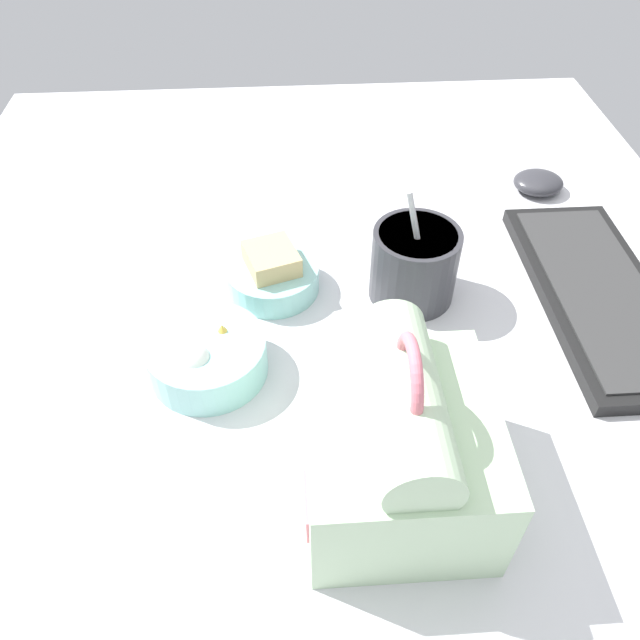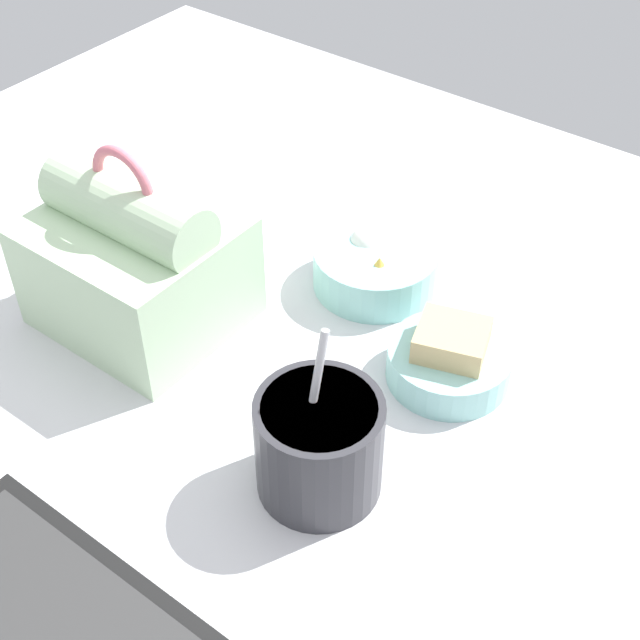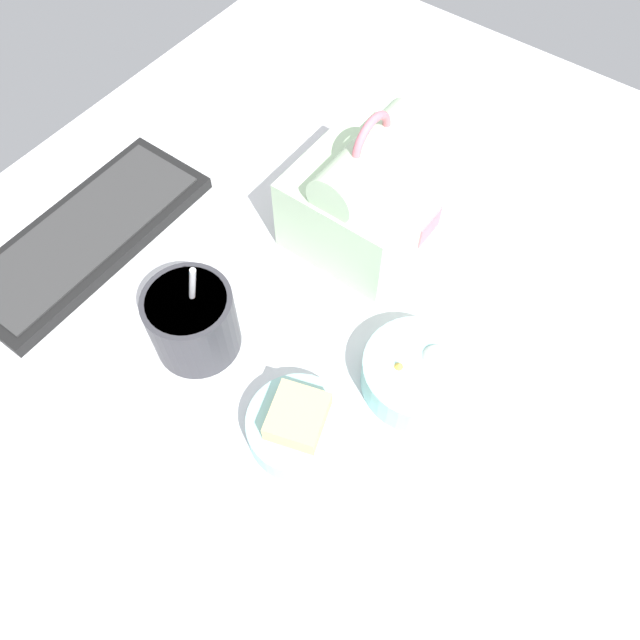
# 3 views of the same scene
# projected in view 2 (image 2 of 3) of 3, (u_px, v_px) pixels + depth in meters

# --- Properties ---
(desk_surface) EXTENTS (1.40, 1.10, 0.02)m
(desk_surface) POSITION_uv_depth(u_px,v_px,m) (320.00, 371.00, 0.87)
(desk_surface) COLOR silver
(desk_surface) RESTS_ON ground
(lunch_bag) EXTENTS (0.19, 0.17, 0.20)m
(lunch_bag) POSITION_uv_depth(u_px,v_px,m) (137.00, 261.00, 0.87)
(lunch_bag) COLOR #B7D6AD
(lunch_bag) RESTS_ON desk_surface
(soup_cup) EXTENTS (0.11, 0.11, 0.16)m
(soup_cup) POSITION_uv_depth(u_px,v_px,m) (319.00, 444.00, 0.73)
(soup_cup) COLOR #333338
(soup_cup) RESTS_ON desk_surface
(bento_bowl_sandwich) EXTENTS (0.12, 0.12, 0.06)m
(bento_bowl_sandwich) POSITION_uv_depth(u_px,v_px,m) (449.00, 359.00, 0.84)
(bento_bowl_sandwich) COLOR #93D1CC
(bento_bowl_sandwich) RESTS_ON desk_surface
(bento_bowl_snacks) EXTENTS (0.13, 0.13, 0.06)m
(bento_bowl_snacks) POSITION_uv_depth(u_px,v_px,m) (375.00, 266.00, 0.94)
(bento_bowl_snacks) COLOR #93D1CC
(bento_bowl_snacks) RESTS_ON desk_surface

